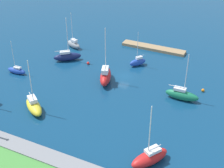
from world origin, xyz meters
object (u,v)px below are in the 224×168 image
Objects in this scene: sailboat_red_lone_south at (150,157)px; mooring_buoy_orange at (203,90)px; sailboat_navy_center_basin at (67,56)px; mooring_buoy_red at (88,63)px; pier_dock at (153,48)px; sailboat_blue_along_channel at (138,62)px; sailboat_red_outer_mooring at (106,76)px; sailboat_green_lone_north at (182,95)px; sailboat_gray_mid_basin at (74,44)px; sailboat_blue_near_pier at (17,70)px; sailboat_yellow_east_end at (34,106)px.

sailboat_red_lone_south reaches higher than mooring_buoy_orange.
sailboat_navy_center_basin is 16.32× the size of mooring_buoy_orange.
pier_dock is at bearing -126.63° from mooring_buoy_red.
sailboat_red_outer_mooring is (3.82, 11.56, 0.63)m from sailboat_blue_along_channel.
sailboat_green_lone_north is 38.93m from sailboat_gray_mid_basin.
sailboat_blue_near_pier is at bearing 47.76° from pier_dock.
sailboat_green_lone_north is 0.81× the size of sailboat_red_outer_mooring.
sailboat_gray_mid_basin is (21.81, 9.28, 0.75)m from pier_dock.
sailboat_green_lone_north is at bearing 56.04° from mooring_buoy_orange.
sailboat_yellow_east_end is at bearing 134.70° from sailboat_red_outer_mooring.
sailboat_red_lone_south reaches higher than sailboat_blue_along_channel.
mooring_buoy_red is at bearing 53.37° from pier_dock.
pier_dock is at bearing 109.21° from sailboat_yellow_east_end.
sailboat_blue_near_pier is at bearing -77.80° from sailboat_red_lone_south.
mooring_buoy_red is at bearing -35.09° from sailboat_navy_center_basin.
sailboat_yellow_east_end is 23.74m from mooring_buoy_red.
sailboat_gray_mid_basin is at bearing 31.77° from sailboat_red_outer_mooring.
sailboat_navy_center_basin is at bearing 42.55° from pier_dock.
sailboat_gray_mid_basin is 0.78× the size of sailboat_red_outer_mooring.
sailboat_red_outer_mooring reaches higher than sailboat_blue_near_pier.
sailboat_blue_near_pier is at bearing 177.45° from sailboat_yellow_east_end.
sailboat_yellow_east_end reaches higher than pier_dock.
sailboat_red_outer_mooring is at bearing -105.64° from sailboat_red_lone_south.
sailboat_gray_mid_basin reaches higher than sailboat_blue_near_pier.
sailboat_red_lone_south is at bearing -157.96° from sailboat_red_outer_mooring.
mooring_buoy_orange is (-18.34, 17.39, -0.03)m from pier_dock.
sailboat_gray_mid_basin is 22.57m from sailboat_red_outer_mooring.
sailboat_blue_along_channel is at bearing -165.31° from sailboat_gray_mid_basin.
pier_dock is 25.27m from mooring_buoy_orange.
sailboat_blue_near_pier is (7.70, 11.94, -0.38)m from sailboat_navy_center_basin.
sailboat_red_lone_south is 44.36m from sailboat_blue_near_pier.
sailboat_green_lone_north is 1.04× the size of sailboat_gray_mid_basin.
sailboat_blue_near_pier is (4.77, 19.99, -0.29)m from sailboat_gray_mid_basin.
sailboat_blue_near_pier is at bearing -19.93° from sailboat_blue_along_channel.
sailboat_blue_along_channel is at bearing -38.21° from sailboat_red_outer_mooring.
pier_dock is at bearing -128.94° from sailboat_red_lone_south.
sailboat_gray_mid_basin is 14.38× the size of mooring_buoy_orange.
sailboat_green_lone_north reaches higher than sailboat_blue_near_pier.
sailboat_red_lone_south reaches higher than pier_dock.
sailboat_green_lone_north is at bearing -48.09° from sailboat_navy_center_basin.
sailboat_green_lone_north is (-14.70, 22.80, 0.85)m from pier_dock.
sailboat_navy_center_basin is (-2.93, 8.05, 0.09)m from sailboat_gray_mid_basin.
sailboat_navy_center_basin reaches higher than sailboat_gray_mid_basin.
sailboat_red_outer_mooring is at bearing 143.11° from mooring_buoy_red.
mooring_buoy_red is (27.63, -27.68, -0.89)m from sailboat_red_lone_south.
sailboat_blue_along_channel reaches higher than mooring_buoy_red.
sailboat_red_lone_south is at bearing -77.63° from sailboat_navy_center_basin.
sailboat_navy_center_basin is at bearing -36.86° from sailboat_blue_along_channel.
sailboat_yellow_east_end is 32.40m from sailboat_green_lone_north.
sailboat_navy_center_basin is at bearing -126.38° from sailboat_blue_near_pier.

